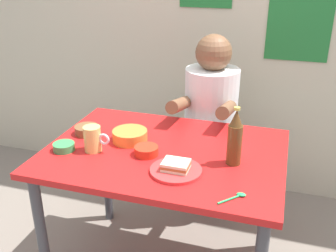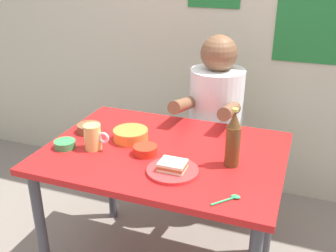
{
  "view_description": "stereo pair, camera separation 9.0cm",
  "coord_description": "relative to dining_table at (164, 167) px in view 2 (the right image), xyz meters",
  "views": [
    {
      "loc": [
        0.5,
        -1.54,
        1.57
      ],
      "look_at": [
        0.0,
        0.05,
        0.84
      ],
      "focal_mm": 41.66,
      "sensor_mm": 36.0,
      "label": 1
    },
    {
      "loc": [
        0.58,
        -1.51,
        1.57
      ],
      "look_at": [
        0.0,
        0.05,
        0.84
      ],
      "focal_mm": 41.66,
      "sensor_mm": 36.0,
      "label": 2
    }
  ],
  "objects": [
    {
      "name": "sauce_bowl_chili",
      "position": [
        -0.07,
        -0.07,
        0.12
      ],
      "size": [
        0.11,
        0.11,
        0.04
      ],
      "color": "red",
      "rests_on": "dining_table"
    },
    {
      "name": "spoon",
      "position": [
        0.38,
        -0.29,
        0.1
      ],
      "size": [
        0.1,
        0.1,
        0.01
      ],
      "color": "#26A559",
      "rests_on": "dining_table"
    },
    {
      "name": "plate_orange",
      "position": [
        0.11,
        -0.18,
        0.1
      ],
      "size": [
        0.22,
        0.22,
        0.01
      ],
      "primitive_type": "cylinder",
      "color": "red",
      "rests_on": "dining_table"
    },
    {
      "name": "wall_back",
      "position": [
        0.0,
        1.05,
        0.65
      ],
      "size": [
        4.4,
        0.09,
        2.6
      ],
      "color": "#BCB299",
      "rests_on": "ground"
    },
    {
      "name": "beer_mug",
      "position": [
        -0.31,
        -0.11,
        0.15
      ],
      "size": [
        0.13,
        0.08,
        0.12
      ],
      "color": "#D1BC66",
      "rests_on": "dining_table"
    },
    {
      "name": "stool",
      "position": [
        0.09,
        0.63,
        -0.3
      ],
      "size": [
        0.34,
        0.34,
        0.45
      ],
      "color": "#4C4C51",
      "rests_on": "ground"
    },
    {
      "name": "condiment_bowl_brown",
      "position": [
        -0.43,
        0.05,
        0.12
      ],
      "size": [
        0.12,
        0.12,
        0.04
      ],
      "color": "brown",
      "rests_on": "dining_table"
    },
    {
      "name": "sandwich",
      "position": [
        0.11,
        -0.18,
        0.13
      ],
      "size": [
        0.11,
        0.09,
        0.04
      ],
      "color": "beige",
      "rests_on": "plate_orange"
    },
    {
      "name": "dip_bowl_green",
      "position": [
        -0.45,
        -0.14,
        0.11
      ],
      "size": [
        0.1,
        0.1,
        0.03
      ],
      "color": "#388C4C",
      "rests_on": "dining_table"
    },
    {
      "name": "person_seated",
      "position": [
        0.09,
        0.62,
        0.12
      ],
      "size": [
        0.33,
        0.56,
        0.72
      ],
      "color": "white",
      "rests_on": "stool"
    },
    {
      "name": "dining_table",
      "position": [
        0.0,
        0.0,
        0.0
      ],
      "size": [
        1.1,
        0.8,
        0.74
      ],
      "color": "red",
      "rests_on": "ground"
    },
    {
      "name": "soup_bowl_orange",
      "position": [
        -0.19,
        0.04,
        0.12
      ],
      "size": [
        0.17,
        0.17,
        0.05
      ],
      "color": "orange",
      "rests_on": "dining_table"
    },
    {
      "name": "beer_bottle",
      "position": [
        0.32,
        -0.03,
        0.21
      ],
      "size": [
        0.06,
        0.06,
        0.26
      ],
      "color": "#593819",
      "rests_on": "dining_table"
    }
  ]
}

